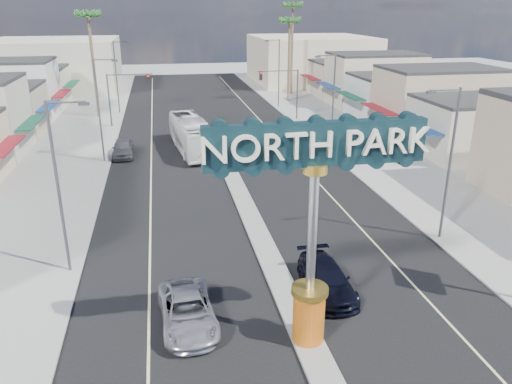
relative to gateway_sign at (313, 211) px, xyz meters
name	(u,v)px	position (x,y,z in m)	size (l,w,h in m)	color
ground	(222,156)	(0.00, 28.02, -5.93)	(160.00, 160.00, 0.00)	gray
road	(222,156)	(0.00, 28.02, -5.92)	(20.00, 120.00, 0.01)	black
median_island	(254,224)	(0.00, 12.02, -5.85)	(1.30, 30.00, 0.16)	gray
sidewalk_left	(65,164)	(-14.00, 28.02, -5.87)	(8.00, 120.00, 0.12)	gray
sidewalk_right	(364,147)	(14.00, 28.02, -5.87)	(8.00, 120.00, 0.12)	gray
storefront_row_right	(401,93)	(24.00, 41.02, -2.93)	(12.00, 42.00, 6.00)	#B7B29E
backdrop_far_left	(55,64)	(-22.00, 73.02, -1.93)	(20.00, 20.00, 8.00)	#B7B29E
backdrop_far_right	(311,59)	(22.00, 73.02, -1.93)	(20.00, 20.00, 8.00)	beige
gateway_sign	(313,211)	(0.00, 0.00, 0.00)	(8.20, 1.50, 9.15)	red
traffic_signal_left	(125,89)	(-9.18, 42.02, -1.65)	(5.09, 0.45, 6.00)	#47474C
traffic_signal_right	(283,85)	(9.18, 42.02, -1.65)	(5.09, 0.45, 6.00)	#47474C
streetlight_l_near	(61,181)	(-10.43, 8.02, -0.86)	(2.03, 0.22, 9.00)	#47474C
streetlight_l_mid	(100,106)	(-10.43, 28.02, -0.86)	(2.03, 0.22, 9.00)	#47474C
streetlight_l_far	(117,74)	(-10.43, 50.02, -0.86)	(2.03, 0.22, 9.00)	#47474C
streetlight_r_near	(448,158)	(10.43, 8.02, -0.86)	(2.03, 0.22, 9.00)	#47474C
streetlight_r_mid	(332,98)	(10.43, 28.02, -0.86)	(2.03, 0.22, 9.00)	#47474C
streetlight_r_far	(278,70)	(10.43, 50.02, -0.86)	(2.03, 0.22, 9.00)	#47474C
palm_left_far	(88,20)	(-13.00, 48.02, 5.57)	(2.60, 2.60, 13.10)	brown
palm_right_mid	(290,25)	(13.00, 54.02, 4.67)	(2.60, 2.60, 12.10)	brown
palm_right_far	(293,11)	(15.00, 60.02, 6.46)	(2.60, 2.60, 14.10)	brown
suv_left	(187,311)	(-4.81, 2.18, -5.24)	(2.30, 4.99, 1.39)	#B8B8BD
suv_right	(327,279)	(2.00, 3.62, -5.22)	(1.98, 4.87, 1.41)	black
car_parked_left	(123,148)	(-9.00, 29.58, -5.12)	(1.90, 4.72, 1.61)	#5B5B60
car_parked_right	(283,135)	(6.68, 31.36, -5.06)	(1.84, 5.27, 1.74)	silver
city_bus	(191,135)	(-2.63, 30.31, -4.35)	(2.66, 11.35, 3.16)	white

